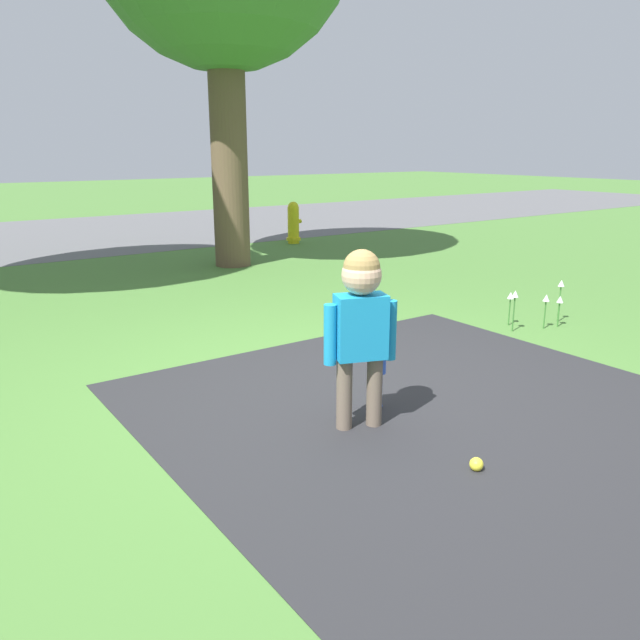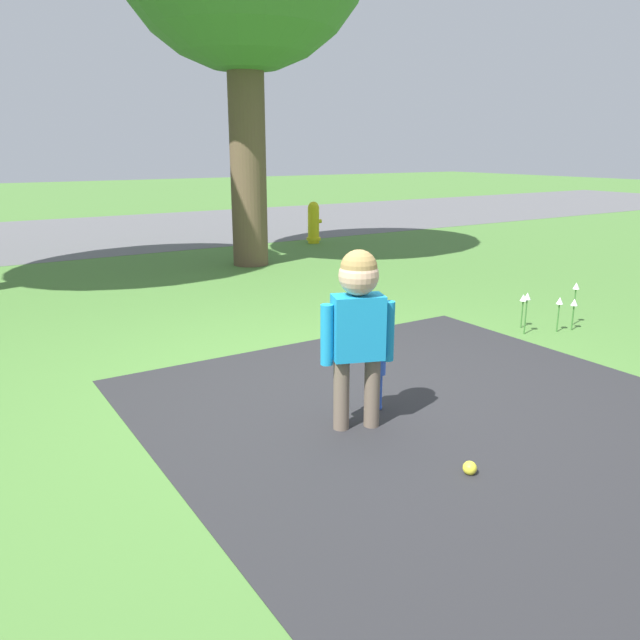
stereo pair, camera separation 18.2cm
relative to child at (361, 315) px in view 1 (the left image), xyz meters
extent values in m
plane|color=#477533|center=(0.24, 0.60, -0.69)|extent=(60.00, 60.00, 0.00)
cube|color=#59595B|center=(0.24, 9.87, -0.68)|extent=(40.00, 6.00, 0.01)
cylinder|color=#6B5B4C|center=(-0.09, 0.03, -0.47)|extent=(0.09, 0.09, 0.43)
cylinder|color=#6B5B4C|center=(0.09, -0.03, -0.47)|extent=(0.09, 0.09, 0.43)
cube|color=#198CC6|center=(0.00, 0.00, -0.07)|extent=(0.33, 0.25, 0.37)
cylinder|color=#198CC6|center=(-0.17, 0.06, -0.10)|extent=(0.07, 0.07, 0.35)
cylinder|color=#198CC6|center=(0.17, -0.06, -0.10)|extent=(0.07, 0.07, 0.35)
sphere|color=#D8AD8C|center=(0.00, 0.00, 0.23)|extent=(0.23, 0.23, 0.23)
sphere|color=#997A47|center=(0.00, 0.00, 0.27)|extent=(0.21, 0.21, 0.21)
sphere|color=blue|center=(0.27, 0.13, -0.67)|extent=(0.04, 0.04, 0.04)
cylinder|color=blue|center=(0.27, 0.13, -0.57)|extent=(0.03, 0.03, 0.24)
cylinder|color=blue|center=(0.27, 0.13, -0.30)|extent=(0.06, 0.06, 0.29)
sphere|color=blue|center=(0.27, 0.13, -0.16)|extent=(0.06, 0.06, 0.06)
sphere|color=yellow|center=(0.16, -0.75, -0.65)|extent=(0.07, 0.07, 0.07)
cylinder|color=yellow|center=(3.69, 6.44, -0.38)|extent=(0.20, 0.20, 0.62)
sphere|color=yellow|center=(3.69, 6.44, -0.07)|extent=(0.19, 0.19, 0.19)
cylinder|color=yellow|center=(3.69, 6.44, -0.61)|extent=(0.24, 0.24, 0.05)
cylinder|color=yellow|center=(3.79, 6.44, -0.31)|extent=(0.09, 0.07, 0.07)
cylinder|color=brown|center=(1.85, 5.16, 0.96)|extent=(0.49, 0.49, 3.29)
cylinder|color=#38702D|center=(2.37, 0.77, -0.53)|extent=(0.01, 0.01, 0.32)
cone|color=silver|center=(2.37, 0.77, -0.34)|extent=(0.06, 0.06, 0.06)
cylinder|color=#38702D|center=(2.51, 0.92, -0.56)|extent=(0.01, 0.01, 0.26)
cone|color=silver|center=(2.51, 0.92, -0.40)|extent=(0.06, 0.06, 0.06)
cylinder|color=#38702D|center=(2.68, 0.66, -0.56)|extent=(0.01, 0.01, 0.26)
cone|color=silver|center=(2.68, 0.66, -0.40)|extent=(0.06, 0.06, 0.06)
cylinder|color=#38702D|center=(2.99, 0.72, -0.51)|extent=(0.01, 0.01, 0.34)
cone|color=silver|center=(2.99, 0.72, -0.31)|extent=(0.06, 0.06, 0.06)
cylinder|color=#38702D|center=(2.84, 0.62, -0.57)|extent=(0.01, 0.01, 0.23)
cone|color=silver|center=(2.84, 0.62, -0.42)|extent=(0.06, 0.06, 0.06)
camera|label=1|loc=(-2.14, -2.64, 0.90)|focal=35.00mm
camera|label=2|loc=(-1.98, -2.74, 0.90)|focal=35.00mm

